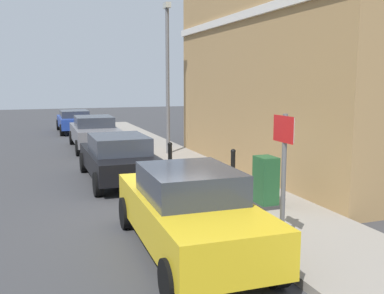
% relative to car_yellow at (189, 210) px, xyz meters
% --- Properties ---
extents(ground, '(80.00, 80.00, 0.00)m').
position_rel_car_yellow_xyz_m(ground, '(0.43, 2.27, -0.77)').
color(ground, '#38383A').
extents(sidewalk, '(2.55, 30.00, 0.15)m').
position_rel_car_yellow_xyz_m(sidewalk, '(2.35, 8.27, -0.70)').
color(sidewalk, gray).
rests_on(sidewalk, ground).
extents(corner_building, '(6.42, 10.59, 7.01)m').
position_rel_car_yellow_xyz_m(corner_building, '(6.78, 5.57, 2.73)').
color(corner_building, '#9E7A4C').
rests_on(corner_building, ground).
extents(car_yellow, '(1.88, 4.41, 1.52)m').
position_rel_car_yellow_xyz_m(car_yellow, '(0.00, 0.00, 0.00)').
color(car_yellow, gold).
rests_on(car_yellow, ground).
extents(car_black, '(1.89, 4.36, 1.39)m').
position_rel_car_yellow_xyz_m(car_black, '(-0.11, 5.98, -0.04)').
color(car_black, black).
rests_on(car_black, ground).
extents(car_grey, '(1.93, 4.50, 1.44)m').
position_rel_car_yellow_xyz_m(car_grey, '(0.06, 12.64, -0.02)').
color(car_grey, slate).
rests_on(car_grey, ground).
extents(car_blue, '(1.85, 4.16, 1.28)m').
position_rel_car_yellow_xyz_m(car_blue, '(-0.17, 19.36, -0.08)').
color(car_blue, navy).
rests_on(car_blue, ground).
extents(utility_cabinet, '(0.46, 0.61, 1.15)m').
position_rel_car_yellow_xyz_m(utility_cabinet, '(2.42, 1.62, -0.09)').
color(utility_cabinet, '#1E4C28').
rests_on(utility_cabinet, sidewalk).
extents(bollard_near_cabinet, '(0.14, 0.14, 1.04)m').
position_rel_car_yellow_xyz_m(bollard_near_cabinet, '(2.52, 3.56, -0.07)').
color(bollard_near_cabinet, black).
rests_on(bollard_near_cabinet, sidewalk).
extents(bollard_far_kerb, '(0.14, 0.14, 1.04)m').
position_rel_car_yellow_xyz_m(bollard_far_kerb, '(1.32, 5.39, -0.07)').
color(bollard_far_kerb, black).
rests_on(bollard_far_kerb, sidewalk).
extents(street_sign, '(0.08, 0.60, 2.30)m').
position_rel_car_yellow_xyz_m(street_sign, '(1.41, -0.71, 0.89)').
color(street_sign, '#59595B').
rests_on(street_sign, sidewalk).
extents(lamppost, '(0.20, 0.44, 5.72)m').
position_rel_car_yellow_xyz_m(lamppost, '(2.50, 9.48, 2.53)').
color(lamppost, '#59595B').
rests_on(lamppost, sidewalk).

